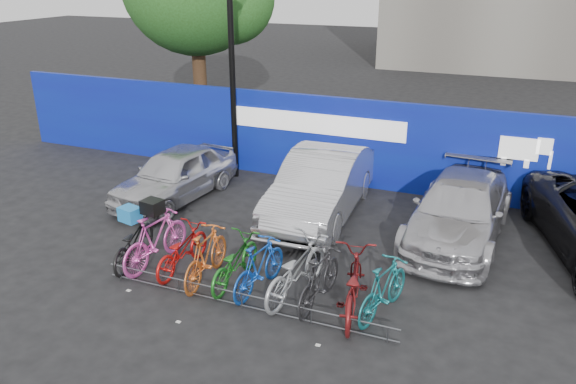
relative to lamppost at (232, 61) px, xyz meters
The scene contains 19 objects.
ground 7.08m from the lamppost, 59.35° to the right, with size 100.00×100.00×0.00m, color black.
hoarding 3.86m from the lamppost, 10.58° to the left, with size 22.00×0.18×2.40m.
lamppost is the anchor object (origin of this frame).
bike_rack 7.48m from the lamppost, 61.93° to the right, with size 5.60×0.03×0.30m.
car_0 3.41m from the lamppost, 106.85° to the right, with size 1.57×3.90×1.33m, color #BCBCC1.
car_1 4.37m from the lamppost, 28.14° to the right, with size 1.63×4.68×1.54m, color #B3B4B8.
car_2 7.09m from the lamppost, 15.07° to the right, with size 1.87×4.60×1.33m, color #B1B0B5.
bike_0 6.05m from the lamppost, 85.31° to the right, with size 0.61×1.75×0.92m, color black.
bike_1 5.98m from the lamppost, 79.99° to the right, with size 0.53×1.88×1.13m, color #E54BB3.
bike_2 6.14m from the lamppost, 73.84° to the right, with size 0.59×1.70×0.89m, color red.
bike_3 6.44m from the lamppost, 68.19° to the right, with size 0.49×1.75×1.05m, color #D15F22.
bike_4 6.57m from the lamppost, 62.92° to the right, with size 0.60×1.73×0.91m, color #1B6F1C.
bike_5 6.86m from the lamppost, 58.77° to the right, with size 0.47×1.67×1.01m, color #1247B3.
bike_6 7.10m from the lamppost, 53.22° to the right, with size 0.71×2.03×1.07m, color #95999C.
bike_7 7.48m from the lamppost, 50.57° to the right, with size 0.48×1.69×1.02m, color #262628.
bike_8 7.85m from the lamppost, 47.03° to the right, with size 0.71×2.04×1.07m, color maroon.
bike_9 8.12m from the lamppost, 43.54° to the right, with size 0.47×1.67×1.00m, color #176E74.
cargo_crate 5.79m from the lamppost, 85.31° to the right, with size 0.40×0.31×0.29m, color #1C75C1.
cargo_topcase 5.69m from the lamppost, 79.99° to the right, with size 0.38×0.34×0.28m, color black.
Camera 1 is at (3.95, -8.09, 5.57)m, focal length 35.00 mm.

